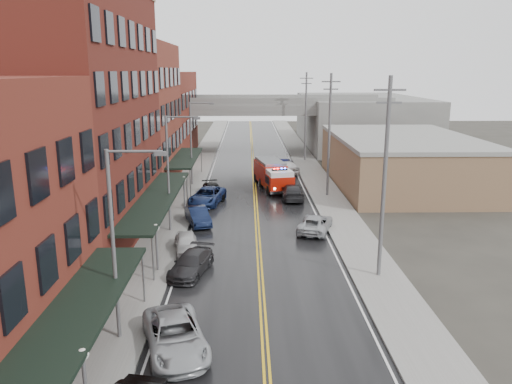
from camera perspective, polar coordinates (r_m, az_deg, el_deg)
name	(u,v)px	position (r m, az deg, el deg)	size (l,w,h in m)	color
road	(256,210)	(44.91, 0.01, -2.08)	(11.00, 160.00, 0.02)	black
sidewalk_left	(175,210)	(45.35, -9.25, -2.01)	(3.00, 160.00, 0.15)	slate
sidewalk_right	(337,209)	(45.61, 9.23, -1.93)	(3.00, 160.00, 0.15)	slate
curb_left	(193,210)	(45.15, -7.18, -2.01)	(0.30, 160.00, 0.15)	gray
curb_right	(319,209)	(45.34, 7.17, -1.95)	(0.30, 160.00, 0.15)	gray
brick_building_b	(72,117)	(38.43, -20.24, 8.04)	(9.00, 20.00, 18.00)	#4F1515
brick_building_c	(130,116)	(55.34, -14.25, 8.41)	(9.00, 15.00, 15.00)	maroon
brick_building_far	(159,116)	(72.55, -11.08, 8.57)	(9.00, 20.00, 12.00)	maroon
tan_building	(401,162)	(56.63, 16.26, 3.28)	(14.00, 22.00, 5.00)	#826246
right_far_block	(360,121)	(85.68, 11.76, 7.96)	(18.00, 30.00, 8.00)	slate
awning_0	(70,324)	(20.67, -20.47, -13.90)	(2.60, 16.00, 3.09)	black
awning_1	(158,198)	(37.96, -11.17, -0.65)	(2.60, 18.00, 3.09)	black
awning_2	(186,158)	(54.90, -8.04, 3.90)	(2.60, 13.00, 3.09)	black
globe_lamp_0	(84,370)	(19.02, -19.08, -18.68)	(0.44, 0.44, 3.12)	#59595B
globe_lamp_1	(156,237)	(31.36, -11.34, -5.04)	(0.44, 0.44, 3.12)	#59595B
globe_lamp_2	(184,185)	(44.68, -8.22, 0.75)	(0.44, 0.44, 3.12)	#59595B
street_lamp_0	(118,234)	(23.08, -15.49, -4.66)	(2.64, 0.22, 9.00)	#59595B
street_lamp_1	(171,166)	(38.30, -9.68, 2.91)	(2.64, 0.22, 9.00)	#59595B
street_lamp_2	(193,138)	(53.97, -7.19, 6.12)	(2.64, 0.22, 9.00)	#59595B
utility_pole_0	(385,176)	(29.90, 14.49, 1.80)	(1.80, 0.24, 12.00)	#59595B
utility_pole_1	(329,133)	(49.21, 8.38, 6.66)	(1.80, 0.24, 12.00)	#59595B
utility_pole_2	(306,115)	(68.91, 5.70, 8.75)	(1.80, 0.24, 12.00)	#59595B
overpass	(252,113)	(75.46, -0.43, 9.00)	(40.00, 10.00, 7.50)	slate
fire_truck	(273,174)	(52.74, 1.96, 2.05)	(4.38, 8.24, 2.88)	#A91507
parked_car_left_2	(175,336)	(23.44, -9.22, -15.89)	(2.50, 5.42, 1.51)	#9DA1A5
parked_car_left_3	(191,264)	(31.34, -7.41, -8.11)	(1.86, 4.57, 1.33)	#262629
parked_car_left_4	(186,243)	(34.85, -7.96, -5.83)	(1.57, 3.91, 1.33)	#BDBDBD
parked_car_left_5	(198,216)	(40.96, -6.66, -2.73)	(1.49, 4.28, 1.41)	black
parked_car_left_6	(207,196)	(47.04, -5.59, -0.45)	(2.54, 5.51, 1.53)	navy
parked_car_left_7	(213,191)	(49.50, -4.97, 0.16)	(1.87, 4.59, 1.33)	black
parked_car_right_0	(315,223)	(39.13, 6.79, -3.59)	(2.21, 4.79, 1.33)	#A4A7AB
parked_car_right_1	(292,192)	(48.68, 4.17, 0.03)	(2.07, 5.10, 1.48)	black
parked_car_right_2	(286,167)	(60.67, 3.47, 2.86)	(1.92, 4.77, 1.62)	white
parked_car_right_3	(282,165)	(62.22, 3.04, 3.14)	(1.70, 4.87, 1.60)	black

